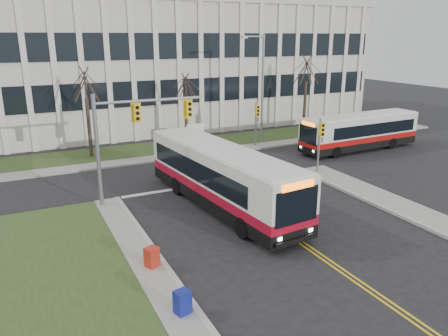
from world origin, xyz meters
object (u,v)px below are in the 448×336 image
Objects in this scene: directory_sign at (195,134)px; bus_cross at (360,133)px; newspaper_box_blue at (183,304)px; bus_main at (222,178)px; newspaper_box_red at (152,259)px; streetlight at (261,84)px.

directory_sign is 13.61m from bus_cross.
bus_cross is 25.77m from newspaper_box_blue.
bus_main is at bearing -70.03° from bus_cross.
directory_sign reaches higher than newspaper_box_red.
newspaper_box_blue is at bearing -113.46° from directory_sign.
streetlight is at bearing -13.23° from directory_sign.
newspaper_box_blue is (-21.14, -14.71, -0.96)m from bus_cross.
streetlight is 0.85× the size of bus_cross.
newspaper_box_blue is at bearing -129.01° from bus_main.
directory_sign is (-5.53, 1.30, -4.02)m from streetlight.
directory_sign is 2.11× the size of newspaper_box_red.
bus_main is 10.02m from newspaper_box_blue.
bus_cross reaches higher than directory_sign.
streetlight is 0.75× the size of bus_main.
directory_sign is 0.19× the size of bus_cross.
bus_cross is at bearing -29.58° from directory_sign.
bus_cross is 23.97m from newspaper_box_red.
streetlight is 9.68× the size of newspaper_box_blue.
bus_main is at bearing -128.42° from streetlight.
directory_sign reaches higher than newspaper_box_blue.
bus_main is at bearing 18.40° from newspaper_box_red.
newspaper_box_blue and newspaper_box_red have the same top height.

